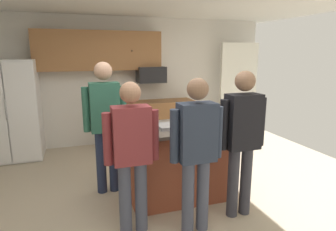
% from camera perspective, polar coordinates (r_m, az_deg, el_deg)
% --- Properties ---
extents(floor, '(7.04, 7.04, 0.00)m').
position_cam_1_polar(floor, '(3.83, -2.03, -17.09)').
color(floor, '#B7A88E').
rests_on(floor, ground).
extents(back_wall, '(6.40, 0.10, 2.60)m').
position_cam_1_polar(back_wall, '(6.11, -9.59, 6.68)').
color(back_wall, silver).
rests_on(back_wall, ground).
extents(french_door_window_panel, '(0.90, 0.06, 2.00)m').
position_cam_1_polar(french_door_window_panel, '(6.67, 13.78, 5.23)').
color(french_door_window_panel, white).
rests_on(french_door_window_panel, ground).
extents(cabinet_run_upper, '(2.40, 0.38, 0.75)m').
position_cam_1_polar(cabinet_run_upper, '(5.83, -13.48, 12.41)').
color(cabinet_run_upper, '#936038').
extents(cabinet_run_lower, '(1.80, 0.63, 0.90)m').
position_cam_1_polar(cabinet_run_lower, '(6.06, -3.22, -1.37)').
color(cabinet_run_lower, '#936038').
rests_on(cabinet_run_lower, ground).
extents(refrigerator, '(0.94, 0.76, 1.78)m').
position_cam_1_polar(refrigerator, '(5.78, -28.73, 0.89)').
color(refrigerator, white).
rests_on(refrigerator, ground).
extents(microwave_over_range, '(0.56, 0.40, 0.32)m').
position_cam_1_polar(microwave_over_range, '(5.93, -3.39, 8.11)').
color(microwave_over_range, black).
extents(kitchen_island, '(1.33, 0.83, 0.97)m').
position_cam_1_polar(kitchen_island, '(3.79, 1.45, -9.20)').
color(kitchen_island, '#9E4C33').
rests_on(kitchen_island, ground).
extents(person_host_foreground, '(0.57, 0.22, 1.70)m').
position_cam_1_polar(person_host_foreground, '(3.34, 14.51, -3.74)').
color(person_host_foreground, '#383842').
rests_on(person_host_foreground, ground).
extents(person_guest_left, '(0.57, 0.22, 1.65)m').
position_cam_1_polar(person_guest_left, '(2.95, 5.68, -6.19)').
color(person_guest_left, '#4C5166').
rests_on(person_guest_left, ground).
extents(person_guest_by_door, '(0.57, 0.22, 1.61)m').
position_cam_1_polar(person_guest_by_door, '(2.95, -7.21, -6.69)').
color(person_guest_by_door, '#4C5166').
rests_on(person_guest_by_door, ground).
extents(person_guest_right, '(0.57, 0.23, 1.77)m').
position_cam_1_polar(person_guest_right, '(3.88, -12.35, -0.61)').
color(person_guest_right, '#232D4C').
rests_on(person_guest_right, ground).
extents(glass_dark_ale, '(0.07, 0.07, 0.15)m').
position_cam_1_polar(glass_dark_ale, '(3.44, -5.75, -1.79)').
color(glass_dark_ale, black).
rests_on(glass_dark_ale, kitchen_island).
extents(mug_blue_stoneware, '(0.13, 0.09, 0.09)m').
position_cam_1_polar(mug_blue_stoneware, '(3.33, -3.47, -2.75)').
color(mug_blue_stoneware, '#4C6B99').
rests_on(mug_blue_stoneware, kitchen_island).
extents(mug_ceramic_white, '(0.12, 0.08, 0.09)m').
position_cam_1_polar(mug_ceramic_white, '(3.55, 7.00, -1.91)').
color(mug_ceramic_white, '#4C6B99').
rests_on(mug_ceramic_white, kitchen_island).
extents(glass_short_whisky, '(0.07, 0.07, 0.16)m').
position_cam_1_polar(glass_short_whisky, '(3.93, 6.32, 0.02)').
color(glass_short_whisky, black).
rests_on(glass_short_whisky, kitchen_island).
extents(glass_stout_tall, '(0.07, 0.07, 0.17)m').
position_cam_1_polar(glass_stout_tall, '(3.70, -5.61, -0.66)').
color(glass_stout_tall, black).
rests_on(glass_stout_tall, kitchen_island).
extents(tumbler_amber, '(0.06, 0.06, 0.14)m').
position_cam_1_polar(tumbler_amber, '(3.81, 5.14, -0.49)').
color(tumbler_amber, '#321414').
rests_on(tumbler_amber, kitchen_island).
extents(serving_tray, '(0.44, 0.30, 0.04)m').
position_cam_1_polar(serving_tray, '(3.60, 1.39, -2.03)').
color(serving_tray, '#B7B7BC').
rests_on(serving_tray, kitchen_island).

